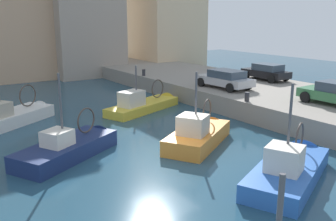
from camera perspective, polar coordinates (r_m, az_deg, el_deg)
The scene contains 12 objects.
water_surface at distance 17.16m, azimuth -0.57°, elevation -6.83°, with size 80.00×80.00×0.00m, color navy.
quay_wall at distance 25.02m, azimuth 21.80°, elevation 0.35°, with size 9.00×56.00×1.20m, color gray.
fishing_boat_navy at distance 17.72m, azimuth -14.31°, elevation -6.30°, with size 6.01×4.32×4.71m.
fishing_boat_blue at distance 15.64m, azimuth 18.18°, elevation -9.30°, with size 6.46×4.25×4.78m.
fishing_boat_yellow at distance 25.30m, azimuth -3.36°, elevation 0.45°, with size 6.77×3.76×3.91m.
fishing_boat_orange at distance 18.82m, azimuth 4.94°, elevation -4.52°, with size 5.63×4.35×4.53m.
fishing_boat_white at distance 23.99m, azimuth -22.25°, elevation -1.42°, with size 6.08×4.73×5.08m.
parked_car_black at distance 30.86m, azimuth 14.80°, elevation 5.77°, with size 1.94×3.86×1.30m.
parked_car_silver at distance 26.73m, azimuth 8.73°, elevation 4.84°, with size 2.24×4.29×1.30m.
mooring_bollard_south at distance 22.83m, azimuth 11.99°, elevation 2.07°, with size 0.28×0.28×0.55m, color #2D2D33.
mooring_bollard_mid at distance 32.12m, azimuth -3.73°, elevation 5.82°, with size 0.28×0.28×0.55m, color #2D2D33.
waterfront_building_west at distance 46.15m, azimuth -0.81°, elevation 16.42°, with size 7.34×8.76×15.79m.
Camera 1 is at (-8.96, -13.27, 6.17)m, focal length 39.85 mm.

